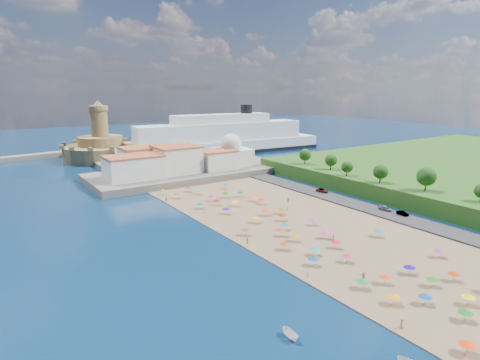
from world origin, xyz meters
TOP-DOWN VIEW (x-y plane):
  - ground at (0.00, 0.00)m, footprint 700.00×700.00m
  - terrace at (10.00, 73.00)m, footprint 90.00×36.00m
  - jetty at (-12.00, 108.00)m, footprint 18.00×70.00m
  - waterfront_buildings at (-3.05, 73.64)m, footprint 57.00×29.00m
  - domed_building at (30.00, 71.00)m, footprint 16.00×16.00m
  - fortress at (-12.00, 138.00)m, footprint 40.00×40.00m
  - cruise_ship at (55.10, 120.36)m, footprint 132.81×31.63m
  - beach_parasols at (-1.48, -11.14)m, footprint 33.07×115.26m
  - beachgoers at (-4.14, -1.11)m, footprint 36.04×92.35m
  - moored_boats at (-27.88, -51.97)m, footprint 11.63×18.92m
  - parked_cars at (36.00, -0.07)m, footprint 2.74×38.50m
  - hillside_trees at (49.21, -9.14)m, footprint 9.50×108.27m

SIDE VIEW (x-z plane):
  - ground at x=0.00m, z-range 0.00..0.00m
  - moored_boats at x=-27.88m, z-range -0.02..1.49m
  - beachgoers at x=-4.14m, z-range 0.18..2.04m
  - jetty at x=-12.00m, z-range 0.00..2.40m
  - parked_cars at x=36.00m, z-range 0.70..2.04m
  - terrace at x=10.00m, z-range 0.00..3.00m
  - beach_parasols at x=-1.48m, z-range 1.05..3.25m
  - fortress at x=-12.00m, z-range -9.52..22.88m
  - waterfront_buildings at x=-3.05m, z-range 2.38..13.38m
  - cruise_ship at x=55.10m, z-range -5.86..22.87m
  - domed_building at x=30.00m, z-range 1.47..16.47m
  - hillside_trees at x=49.21m, z-range 6.15..14.09m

